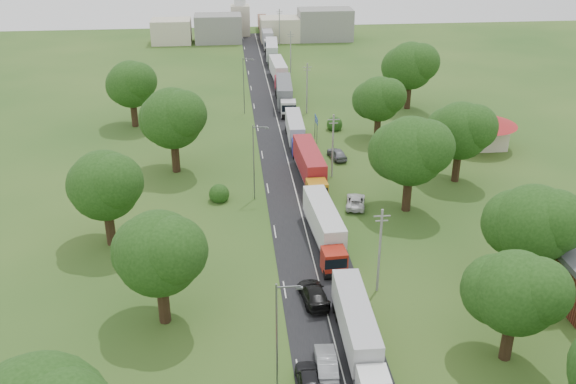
{
  "coord_description": "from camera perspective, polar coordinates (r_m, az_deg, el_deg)",
  "views": [
    {
      "loc": [
        -8.5,
        -59.14,
        35.91
      ],
      "look_at": [
        -1.65,
        10.3,
        3.0
      ],
      "focal_mm": 40.0,
      "sensor_mm": 36.0,
      "label": 1
    }
  ],
  "objects": [
    {
      "name": "ground",
      "position": [
        69.71,
        2.19,
        -5.78
      ],
      "size": [
        260.0,
        260.0,
        0.0
      ],
      "primitive_type": "plane",
      "color": "#244A18",
      "rests_on": "ground"
    },
    {
      "name": "road",
      "position": [
        87.32,
        0.45,
        0.97
      ],
      "size": [
        8.0,
        200.0,
        0.04
      ],
      "primitive_type": "cube",
      "color": "black",
      "rests_on": "ground"
    },
    {
      "name": "info_sign",
      "position": [
        100.67,
        2.52,
        6.14
      ],
      "size": [
        0.12,
        3.1,
        4.1
      ],
      "color": "slate",
      "rests_on": "ground"
    },
    {
      "name": "pole_1",
      "position": [
        62.37,
        8.16,
        -5.08
      ],
      "size": [
        1.6,
        0.24,
        9.0
      ],
      "color": "gray",
      "rests_on": "ground"
    },
    {
      "name": "pole_2",
      "position": [
        87.14,
        4.0,
        4.19
      ],
      "size": [
        1.6,
        0.24,
        9.0
      ],
      "color": "gray",
      "rests_on": "ground"
    },
    {
      "name": "pole_3",
      "position": [
        113.43,
        1.7,
        9.26
      ],
      "size": [
        1.6,
        0.24,
        9.0
      ],
      "color": "gray",
      "rests_on": "ground"
    },
    {
      "name": "pole_4",
      "position": [
        140.38,
        0.24,
        12.4
      ],
      "size": [
        1.6,
        0.24,
        9.0
      ],
      "color": "gray",
      "rests_on": "ground"
    },
    {
      "name": "pole_5",
      "position": [
        167.67,
        -0.77,
        14.52
      ],
      "size": [
        1.6,
        0.24,
        9.0
      ],
      "color": "gray",
      "rests_on": "ground"
    },
    {
      "name": "lamp_0",
      "position": [
        49.64,
        -0.83,
        -12.46
      ],
      "size": [
        2.03,
        0.22,
        10.0
      ],
      "color": "slate",
      "rests_on": "ground"
    },
    {
      "name": "lamp_1",
      "position": [
        80.18,
        -2.96,
        2.96
      ],
      "size": [
        2.03,
        0.22,
        10.0
      ],
      "color": "slate",
      "rests_on": "ground"
    },
    {
      "name": "lamp_2",
      "position": [
        113.33,
        -3.89,
        9.65
      ],
      "size": [
        2.03,
        0.22,
        10.0
      ],
      "color": "slate",
      "rests_on": "ground"
    },
    {
      "name": "tree_2",
      "position": [
        55.41,
        19.53,
        -8.35
      ],
      "size": [
        8.0,
        8.0,
        10.1
      ],
      "color": "#382616",
      "rests_on": "ground"
    },
    {
      "name": "tree_3",
      "position": [
        65.32,
        20.94,
        -2.61
      ],
      "size": [
        8.8,
        8.8,
        11.07
      ],
      "color": "#382616",
      "rests_on": "ground"
    },
    {
      "name": "tree_4",
      "position": [
        77.8,
        10.82,
        3.65
      ],
      "size": [
        9.6,
        9.6,
        12.05
      ],
      "color": "#382616",
      "rests_on": "ground"
    },
    {
      "name": "tree_5",
      "position": [
        87.91,
        15.07,
        5.32
      ],
      "size": [
        8.8,
        8.8,
        11.07
      ],
      "color": "#382616",
      "rests_on": "ground"
    },
    {
      "name": "tree_6",
      "position": [
        101.49,
        8.08,
        8.21
      ],
      "size": [
        8.0,
        8.0,
        10.1
      ],
      "color": "#382616",
      "rests_on": "ground"
    },
    {
      "name": "tree_7",
      "position": [
        117.44,
        10.8,
        10.99
      ],
      "size": [
        9.6,
        9.6,
        12.05
      ],
      "color": "#382616",
      "rests_on": "ground"
    },
    {
      "name": "tree_10",
      "position": [
        57.41,
        -11.42,
        -5.29
      ],
      "size": [
        8.8,
        8.8,
        11.07
      ],
      "color": "#382616",
      "rests_on": "ground"
    },
    {
      "name": "tree_11",
      "position": [
        71.69,
        -16.0,
        0.63
      ],
      "size": [
        8.8,
        8.8,
        11.07
      ],
      "color": "#382616",
      "rests_on": "ground"
    },
    {
      "name": "tree_12",
      "position": [
        89.18,
        -10.24,
        6.5
      ],
      "size": [
        9.6,
        9.6,
        12.05
      ],
      "color": "#382616",
      "rests_on": "ground"
    },
    {
      "name": "tree_13",
      "position": [
        109.28,
        -13.77,
        9.31
      ],
      "size": [
        8.8,
        8.8,
        11.07
      ],
      "color": "#382616",
      "rests_on": "ground"
    },
    {
      "name": "house_cream",
      "position": [
        102.32,
        16.88,
        5.76
      ],
      "size": [
        10.08,
        10.08,
        5.8
      ],
      "color": "beige",
      "rests_on": "ground"
    },
    {
      "name": "distant_town",
      "position": [
        172.47,
        -2.56,
        14.39
      ],
      "size": [
        52.0,
        8.0,
        8.0
      ],
      "color": "gray",
      "rests_on": "ground"
    },
    {
      "name": "church",
      "position": [
        179.81,
        -4.27,
        15.41
      ],
      "size": [
        5.0,
        5.0,
        12.3
      ],
      "color": "beige",
      "rests_on": "ground"
    },
    {
      "name": "truck_0",
      "position": [
        55.9,
        6.21,
        -12.14
      ],
      "size": [
        2.65,
        14.33,
        3.97
      ],
      "color": "white",
      "rests_on": "ground"
    },
    {
      "name": "truck_1",
      "position": [
        71.21,
        3.31,
        -3.09
      ],
      "size": [
        3.28,
        14.71,
        4.06
      ],
      "color": "#9F1F12",
      "rests_on": "ground"
    },
    {
      "name": "truck_2",
      "position": [
        86.47,
        1.98,
        2.32
      ],
      "size": [
        3.16,
        15.27,
        4.22
      ],
      "color": "#BE7C16",
      "rests_on": "ground"
    },
    {
      "name": "truck_3",
      "position": [
        100.27,
        0.66,
        5.48
      ],
      "size": [
        2.67,
        13.6,
        3.76
      ],
      "color": "#182295",
      "rests_on": "ground"
    },
    {
      "name": "truck_4",
      "position": [
        118.2,
        -0.3,
        8.73
      ],
      "size": [
        3.44,
        15.64,
        4.32
      ],
      "color": "silver",
      "rests_on": "ground"
    },
    {
      "name": "truck_5",
      "position": [
        134.04,
        -0.84,
        10.68
      ],
      "size": [
        2.97,
        14.9,
        4.12
      ],
      "color": "#A3192C",
      "rests_on": "ground"
    },
    {
      "name": "truck_6",
      "position": [
        151.1,
        -1.42,
        12.36
      ],
      "size": [
        3.34,
        15.24,
        4.21
      ],
      "color": "#276325",
      "rests_on": "ground"
    },
    {
      "name": "truck_7",
      "position": [
        167.36,
        -1.87,
        13.6
      ],
      "size": [
        2.53,
        14.69,
        4.07
      ],
      "color": "#B8B8B8",
      "rests_on": "ground"
    },
    {
      "name": "truck_8",
      "position": [
        184.46,
        -2.23,
        14.65
      ],
      "size": [
        2.38,
        13.86,
        3.84
      ],
      "color": "brown",
      "rests_on": "ground"
    },
    {
      "name": "car_lane_front",
      "position": [
        52.87,
        1.84,
        -16.38
      ],
      "size": [
        1.98,
        4.75,
        1.61
      ],
      "primitive_type": "imported",
      "rotation": [
        0.0,
        0.0,
        3.13
      ],
      "color": "black",
      "rests_on": "ground"
    },
    {
      "name": "car_lane_mid",
      "position": [
        54.58,
        3.41,
        -14.87
      ],
      "size": [
        1.9,
        4.82,
        1.56
      ],
      "primitive_type": "imported",
      "rotation": [
        0.0,
        0.0,
        3.09
      ],
      "color": "#94969B",
      "rests_on": "ground"
    },
    {
      "name": "car_lane_rear",
      "position": [
        62.32,
        2.29,
        -9.05
      ],
      "size": [
        2.87,
        5.82,
        1.63
      ],
      "primitive_type": "imported",
      "rotation": [
        0.0,
        0.0,
        3.25
      ],
      "color": "black",
      "rests_on": "ground"
    },
    {
      "name": "car_verge_near",
      "position": [
        80.52,
        6.03,
        -0.84
      ],
      "size": [
        3.33,
        5.36,
        1.38
      ],
      "primitive_type": "imported",
      "rotation": [
        0.0,
        0.0,
        2.92
      ],
      "color": "silver",
      "rests_on": "ground"
    },
    {
      "name": "car_verge_far",
      "position": [
        94.71,
        4.38,
        3.41
      ],
      "size": [
        2.7,
        4.91,
        1.58
      ],
      "primitive_type": "imported",
      "rotation": [
        0.0,
        0.0,
        3.33
      ],
      "color": "slate",
      "rests_on": "ground"
    }
  ]
}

